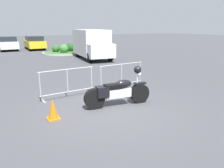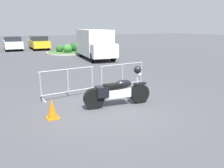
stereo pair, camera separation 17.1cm
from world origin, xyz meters
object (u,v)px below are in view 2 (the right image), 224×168
at_px(parked_car_white, 13,43).
at_px(parked_car_yellow, 39,43).
at_px(crowd_barrier_near, 68,83).
at_px(traffic_cone, 52,109).
at_px(crowd_barrier_far, 122,76).
at_px(motorcycle, 118,91).
at_px(delivery_van, 95,43).
at_px(pedestrian, 93,45).

relative_size(parked_car_white, parked_car_yellow, 0.99).
bearing_deg(crowd_barrier_near, traffic_cone, -120.20).
bearing_deg(traffic_cone, crowd_barrier_far, 27.27).
distance_m(motorcycle, delivery_van, 11.15).
height_order(parked_car_yellow, pedestrian, pedestrian).
bearing_deg(parked_car_white, delivery_van, -152.62).
bearing_deg(pedestrian, parked_car_white, -98.04).
relative_size(crowd_barrier_far, parked_car_yellow, 0.47).
height_order(crowd_barrier_near, parked_car_white, parked_car_white).
height_order(motorcycle, pedestrian, pedestrian).
distance_m(crowd_barrier_near, delivery_van, 10.10).
bearing_deg(delivery_van, traffic_cone, -23.40).
height_order(crowd_barrier_near, parked_car_yellow, parked_car_yellow).
xyz_separation_m(crowd_barrier_near, pedestrian, (5.83, 11.26, 0.37)).
relative_size(pedestrian, traffic_cone, 2.86).
distance_m(crowd_barrier_far, parked_car_yellow, 18.82).
xyz_separation_m(motorcycle, parked_car_yellow, (1.06, 20.50, 0.27)).
bearing_deg(delivery_van, pedestrian, 165.56).
height_order(crowd_barrier_far, traffic_cone, crowd_barrier_far).
height_order(motorcycle, parked_car_white, parked_car_white).
height_order(motorcycle, delivery_van, delivery_van).
distance_m(crowd_barrier_near, parked_car_yellow, 18.95).
relative_size(motorcycle, delivery_van, 0.44).
xyz_separation_m(crowd_barrier_near, parked_car_yellow, (2.23, 18.82, 0.21)).
xyz_separation_m(motorcycle, parked_car_white, (-1.66, 21.01, 0.26)).
distance_m(crowd_barrier_far, traffic_cone, 3.77).
xyz_separation_m(delivery_van, parked_car_yellow, (-2.68, 10.02, -0.48)).
bearing_deg(delivery_van, parked_car_white, -146.92).
xyz_separation_m(delivery_van, pedestrian, (0.92, 2.47, -0.32)).
xyz_separation_m(crowd_barrier_far, parked_car_white, (-2.83, 19.33, 0.20)).
relative_size(crowd_barrier_near, pedestrian, 1.24).
relative_size(crowd_barrier_far, delivery_van, 0.41).
xyz_separation_m(parked_car_white, parked_car_yellow, (2.72, -0.51, 0.01)).
bearing_deg(parked_car_yellow, pedestrian, -154.29).
relative_size(delivery_van, traffic_cone, 8.77).
height_order(crowd_barrier_near, pedestrian, pedestrian).
bearing_deg(crowd_barrier_far, parked_car_white, 98.32).
xyz_separation_m(motorcycle, pedestrian, (4.66, 12.94, 0.43)).
bearing_deg(parked_car_yellow, crowd_barrier_far, -179.42).
distance_m(motorcycle, crowd_barrier_far, 2.04).
height_order(parked_car_white, parked_car_yellow, parked_car_yellow).
distance_m(motorcycle, traffic_cone, 2.18).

